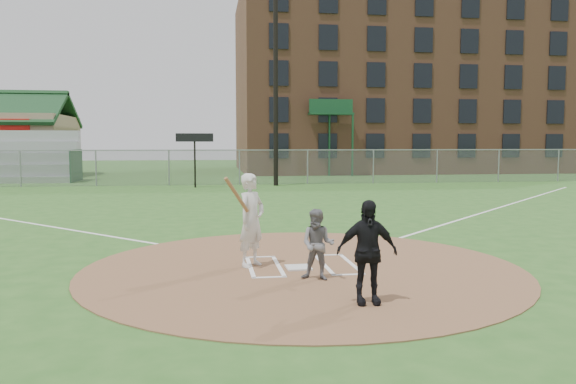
{
  "coord_description": "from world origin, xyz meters",
  "views": [
    {
      "loc": [
        -1.77,
        -10.49,
        2.4
      ],
      "look_at": [
        0.0,
        2.0,
        1.3
      ],
      "focal_mm": 35.0,
      "sensor_mm": 36.0,
      "label": 1
    }
  ],
  "objects": [
    {
      "name": "ground",
      "position": [
        0.0,
        0.0,
        0.0
      ],
      "size": [
        140.0,
        140.0,
        0.0
      ],
      "primitive_type": "plane",
      "color": "#2C5D1F",
      "rests_on": "ground"
    },
    {
      "name": "dirt_circle",
      "position": [
        0.0,
        0.0,
        0.01
      ],
      "size": [
        8.4,
        8.4,
        0.02
      ],
      "primitive_type": "cylinder",
      "color": "brown",
      "rests_on": "ground"
    },
    {
      "name": "home_plate",
      "position": [
        -0.1,
        -0.09,
        0.04
      ],
      "size": [
        0.48,
        0.48,
        0.03
      ],
      "primitive_type": "cube",
      "rotation": [
        0.0,
        0.0,
        0.03
      ],
      "color": "silver",
      "rests_on": "dirt_circle"
    },
    {
      "name": "foul_line_first",
      "position": [
        9.0,
        9.0,
        0.01
      ],
      "size": [
        17.04,
        17.04,
        0.01
      ],
      "primitive_type": "cube",
      "rotation": [
        0.0,
        0.0,
        -0.79
      ],
      "color": "white",
      "rests_on": "ground"
    },
    {
      "name": "catcher",
      "position": [
        0.1,
        -1.02,
        0.64
      ],
      "size": [
        0.74,
        0.67,
        1.24
      ],
      "primitive_type": "imported",
      "rotation": [
        0.0,
        0.0,
        -0.4
      ],
      "color": "slate",
      "rests_on": "dirt_circle"
    },
    {
      "name": "umpire",
      "position": [
        0.54,
        -2.55,
        0.8
      ],
      "size": [
        0.93,
        0.42,
        1.55
      ],
      "primitive_type": "imported",
      "rotation": [
        0.0,
        0.0,
        -0.04
      ],
      "color": "black",
      "rests_on": "dirt_circle"
    },
    {
      "name": "batters_boxes",
      "position": [
        0.0,
        0.15,
        0.03
      ],
      "size": [
        2.08,
        1.88,
        0.01
      ],
      "color": "white",
      "rests_on": "dirt_circle"
    },
    {
      "name": "batter_at_plate",
      "position": [
        -0.97,
        0.22,
        0.93
      ],
      "size": [
        0.93,
        1.01,
        1.8
      ],
      "color": "silver",
      "rests_on": "dirt_circle"
    },
    {
      "name": "outfield_fence",
      "position": [
        0.0,
        22.0,
        1.02
      ],
      "size": [
        56.08,
        0.08,
        2.03
      ],
      "color": "slate",
      "rests_on": "ground"
    },
    {
      "name": "bleachers",
      "position": [
        -13.0,
        26.2,
        1.59
      ],
      "size": [
        6.08,
        3.2,
        3.2
      ],
      "color": "#B7BABF",
      "rests_on": "ground"
    },
    {
      "name": "brick_warehouse",
      "position": [
        16.0,
        37.96,
        7.5
      ],
      "size": [
        30.0,
        17.17,
        15.0
      ],
      "color": "brown",
      "rests_on": "ground"
    },
    {
      "name": "light_pole",
      "position": [
        2.0,
        21.0,
        6.61
      ],
      "size": [
        1.2,
        0.3,
        12.22
      ],
      "color": "black",
      "rests_on": "ground"
    },
    {
      "name": "scoreboard_sign",
      "position": [
        -2.5,
        20.2,
        2.39
      ],
      "size": [
        2.0,
        0.1,
        2.93
      ],
      "color": "black",
      "rests_on": "ground"
    }
  ]
}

